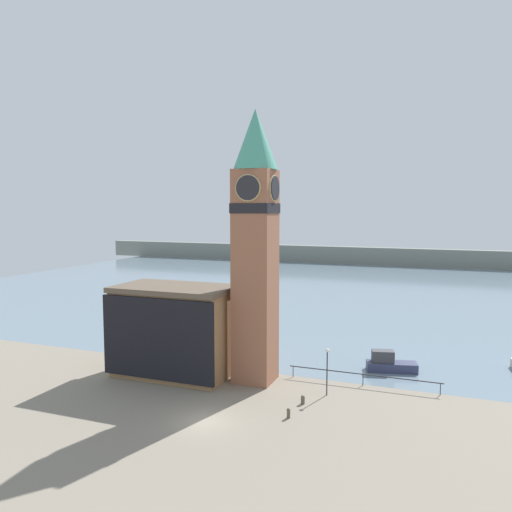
{
  "coord_description": "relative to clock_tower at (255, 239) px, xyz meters",
  "views": [
    {
      "loc": [
        16.53,
        -32.86,
        16.17
      ],
      "look_at": [
        1.27,
        7.39,
        12.05
      ],
      "focal_mm": 35.0,
      "sensor_mm": 36.0,
      "label": 1
    }
  ],
  "objects": [
    {
      "name": "mooring_bollard_far",
      "position": [
        5.42,
        -7.03,
        -12.9
      ],
      "size": [
        0.28,
        0.28,
        0.79
      ],
      "color": "brown",
      "rests_on": "ground_plane"
    },
    {
      "name": "water",
      "position": [
        -0.28,
        62.45,
        -13.33
      ],
      "size": [
        160.0,
        120.0,
        0.0
      ],
      "color": "slate",
      "rests_on": "ground_plane"
    },
    {
      "name": "lamp_post",
      "position": [
        7.13,
        -1.31,
        -10.46
      ],
      "size": [
        0.32,
        0.32,
        4.13
      ],
      "color": "black",
      "rests_on": "ground_plane"
    },
    {
      "name": "clock_tower",
      "position": [
        0.0,
        0.0,
        0.0
      ],
      "size": [
        4.03,
        4.03,
        25.1
      ],
      "color": "#935B42",
      "rests_on": "ground_plane"
    },
    {
      "name": "ground_plane",
      "position": [
        -0.28,
        -9.84,
        -13.33
      ],
      "size": [
        160.0,
        160.0,
        0.0
      ],
      "primitive_type": "plane",
      "color": "gray"
    },
    {
      "name": "boat_near",
      "position": [
        11.51,
        7.24,
        -12.58
      ],
      "size": [
        5.16,
        2.82,
        2.08
      ],
      "rotation": [
        0.0,
        0.0,
        0.24
      ],
      "color": "#333856",
      "rests_on": "water"
    },
    {
      "name": "pier_railing",
      "position": [
        9.7,
        2.2,
        -12.36
      ],
      "size": [
        13.91,
        0.08,
        1.09
      ],
      "color": "#232328",
      "rests_on": "ground_plane"
    },
    {
      "name": "mooring_bollard_near",
      "position": [
        5.71,
        -3.93,
        -12.93
      ],
      "size": [
        0.34,
        0.34,
        0.75
      ],
      "color": "brown",
      "rests_on": "ground_plane"
    },
    {
      "name": "far_shoreline",
      "position": [
        -0.28,
        102.45,
        -10.83
      ],
      "size": [
        180.0,
        3.0,
        5.0
      ],
      "color": "gray",
      "rests_on": "water"
    },
    {
      "name": "pier_building",
      "position": [
        -8.02,
        -1.11,
        -8.96
      ],
      "size": [
        11.49,
        6.76,
        8.71
      ],
      "color": "#9E754C",
      "rests_on": "ground_plane"
    }
  ]
}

